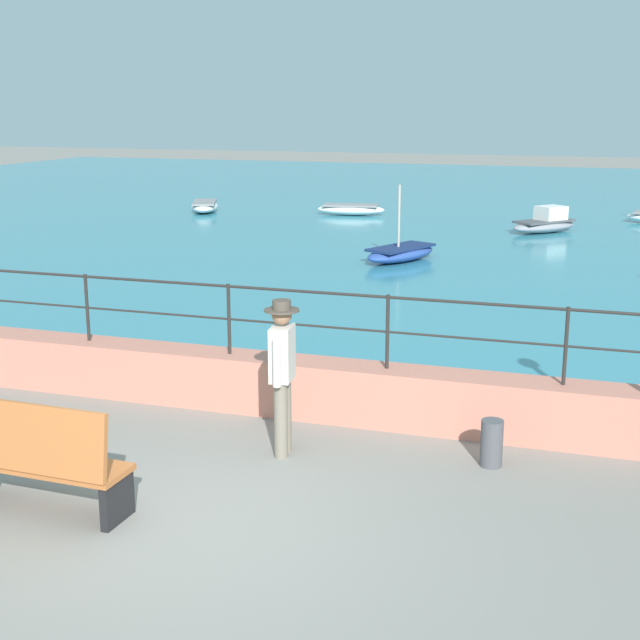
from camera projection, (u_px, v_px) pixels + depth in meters
name	position (u px, v px, depth m)	size (l,w,h in m)	color
ground_plane	(193.00, 528.00, 8.11)	(120.00, 120.00, 0.00)	gray
promenade_wall	(306.00, 388.00, 10.98)	(20.00, 0.56, 0.70)	tan
railing	(306.00, 311.00, 10.75)	(18.44, 0.04, 0.90)	#282623
lake_water	(510.00, 209.00, 31.95)	(64.00, 44.32, 0.06)	teal
bench_main	(37.00, 458.00, 8.28)	(1.72, 0.61, 1.13)	#B76633
person_walking	(282.00, 370.00, 9.59)	(0.38, 0.57, 1.75)	slate
bollard	(492.00, 443.00, 9.45)	(0.24, 0.24, 0.51)	#4C4C51
boat_0	(205.00, 206.00, 30.96)	(1.69, 2.47, 0.36)	white
boat_1	(401.00, 253.00, 21.35)	(1.76, 2.47, 1.84)	#2D4C9E
boat_3	(351.00, 209.00, 30.06)	(2.40, 1.21, 0.36)	white
boat_7	(545.00, 223.00, 26.06)	(2.18, 2.33, 0.76)	gray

